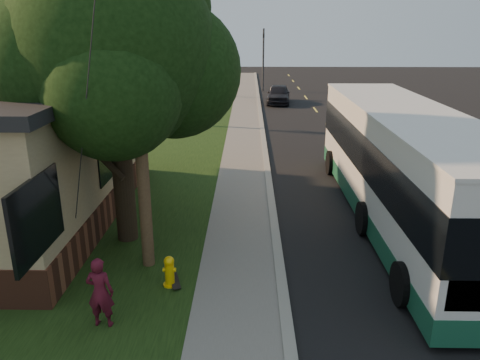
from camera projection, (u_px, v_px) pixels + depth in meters
name	position (u px, v px, depth m)	size (l,w,h in m)	color
ground	(282.00, 289.00, 10.86)	(120.00, 120.00, 0.00)	black
road	(359.00, 166.00, 20.27)	(8.00, 80.00, 0.01)	black
curb	(267.00, 164.00, 20.32)	(0.25, 80.00, 0.12)	gray
sidewalk	(244.00, 164.00, 20.35)	(2.00, 80.00, 0.08)	slate
grass_verge	(164.00, 164.00, 20.41)	(5.00, 80.00, 0.07)	black
fire_hydrant	(169.00, 271.00, 10.76)	(0.32, 0.32, 0.74)	yellow
utility_pole	(136.00, 81.00, 10.39)	(2.86, 3.21, 9.07)	#473321
leafy_tree	(116.00, 52.00, 11.81)	(6.30, 6.00, 7.80)	black
bare_tree_near	(203.00, 91.00, 27.31)	(1.38, 1.21, 4.31)	black
bare_tree_far	(222.00, 73.00, 38.73)	(1.38, 1.21, 4.03)	black
traffic_signal	(263.00, 56.00, 42.09)	(0.18, 0.22, 5.50)	#2D2D30
transit_bus	(404.00, 163.00, 14.10)	(2.96, 12.82, 3.47)	silver
skateboarder	(100.00, 292.00, 9.21)	(0.55, 0.36, 1.50)	#4D0F1E
skateboard_main	(175.00, 281.00, 10.95)	(0.39, 0.77, 0.07)	black
dumpster	(88.00, 155.00, 19.07)	(2.02, 1.84, 1.45)	black
distant_car	(278.00, 94.00, 36.08)	(1.70, 4.22, 1.44)	black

